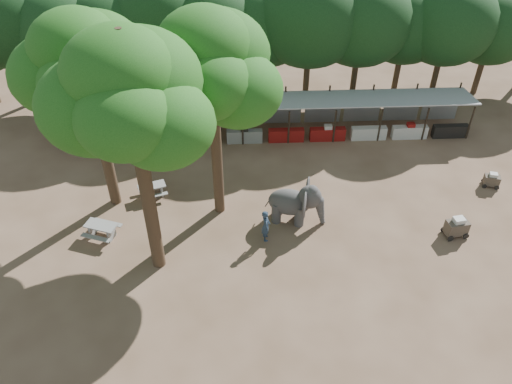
{
  "coord_description": "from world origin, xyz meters",
  "views": [
    {
      "loc": [
        -1.96,
        -15.45,
        18.52
      ],
      "look_at": [
        -1.0,
        5.0,
        2.0
      ],
      "focal_mm": 35.0,
      "sensor_mm": 36.0,
      "label": 1
    }
  ],
  "objects_px": {
    "yard_tree_center": "(128,97)",
    "picnic_table_far": "(152,189)",
    "picnic_table_near": "(102,229)",
    "cart_front": "(457,227)",
    "elephant": "(296,202)",
    "handler": "(266,225)",
    "yard_tree_back": "(209,67)",
    "cart_back": "(492,180)",
    "yard_tree_left": "(84,67)"
  },
  "relations": [
    {
      "from": "yard_tree_center",
      "to": "cart_front",
      "type": "bearing_deg",
      "value": 4.13
    },
    {
      "from": "yard_tree_center",
      "to": "cart_back",
      "type": "relative_size",
      "value": 10.98
    },
    {
      "from": "picnic_table_far",
      "to": "cart_front",
      "type": "bearing_deg",
      "value": -32.08
    },
    {
      "from": "handler",
      "to": "cart_back",
      "type": "height_order",
      "value": "handler"
    },
    {
      "from": "cart_front",
      "to": "elephant",
      "type": "bearing_deg",
      "value": 159.47
    },
    {
      "from": "yard_tree_left",
      "to": "yard_tree_back",
      "type": "relative_size",
      "value": 0.97
    },
    {
      "from": "elephant",
      "to": "handler",
      "type": "relative_size",
      "value": 1.76
    },
    {
      "from": "yard_tree_center",
      "to": "picnic_table_near",
      "type": "xyz_separation_m",
      "value": [
        -3.05,
        1.91,
        -8.67
      ]
    },
    {
      "from": "yard_tree_back",
      "to": "handler",
      "type": "height_order",
      "value": "yard_tree_back"
    },
    {
      "from": "cart_back",
      "to": "picnic_table_near",
      "type": "bearing_deg",
      "value": -155.48
    },
    {
      "from": "yard_tree_left",
      "to": "elephant",
      "type": "relative_size",
      "value": 3.32
    },
    {
      "from": "yard_tree_center",
      "to": "handler",
      "type": "xyz_separation_m",
      "value": [
        5.58,
        1.34,
        -8.27
      ]
    },
    {
      "from": "yard_tree_back",
      "to": "cart_back",
      "type": "bearing_deg",
      "value": 4.24
    },
    {
      "from": "cart_front",
      "to": "yard_tree_left",
      "type": "bearing_deg",
      "value": 158.83
    },
    {
      "from": "picnic_table_near",
      "to": "cart_back",
      "type": "bearing_deg",
      "value": 28.58
    },
    {
      "from": "yard_tree_back",
      "to": "handler",
      "type": "distance_m",
      "value": 8.46
    },
    {
      "from": "yard_tree_left",
      "to": "yard_tree_center",
      "type": "xyz_separation_m",
      "value": [
        3.0,
        -5.0,
        1.01
      ]
    },
    {
      "from": "elephant",
      "to": "handler",
      "type": "bearing_deg",
      "value": -126.12
    },
    {
      "from": "picnic_table_near",
      "to": "cart_front",
      "type": "relative_size",
      "value": 1.54
    },
    {
      "from": "yard_tree_center",
      "to": "picnic_table_far",
      "type": "bearing_deg",
      "value": 98.6
    },
    {
      "from": "yard_tree_back",
      "to": "elephant",
      "type": "xyz_separation_m",
      "value": [
        4.3,
        -1.24,
        -7.31
      ]
    },
    {
      "from": "yard_tree_back",
      "to": "picnic_table_near",
      "type": "distance_m",
      "value": 10.25
    },
    {
      "from": "yard_tree_back",
      "to": "picnic_table_far",
      "type": "distance_m",
      "value": 8.96
    },
    {
      "from": "yard_tree_center",
      "to": "picnic_table_far",
      "type": "distance_m",
      "value": 10.17
    },
    {
      "from": "handler",
      "to": "cart_front",
      "type": "xyz_separation_m",
      "value": [
        10.08,
        -0.21,
        -0.35
      ]
    },
    {
      "from": "yard_tree_center",
      "to": "cart_front",
      "type": "xyz_separation_m",
      "value": [
        15.65,
        1.13,
        -8.61
      ]
    },
    {
      "from": "elephant",
      "to": "cart_front",
      "type": "bearing_deg",
      "value": 3.19
    },
    {
      "from": "yard_tree_left",
      "to": "elephant",
      "type": "bearing_deg",
      "value": -12.24
    },
    {
      "from": "yard_tree_center",
      "to": "yard_tree_back",
      "type": "distance_m",
      "value": 5.04
    },
    {
      "from": "picnic_table_near",
      "to": "yard_tree_center",
      "type": "bearing_deg",
      "value": -11.82
    },
    {
      "from": "picnic_table_far",
      "to": "yard_tree_left",
      "type": "bearing_deg",
      "value": 167.2
    },
    {
      "from": "handler",
      "to": "picnic_table_near",
      "type": "bearing_deg",
      "value": 86.64
    },
    {
      "from": "elephant",
      "to": "yard_tree_back",
      "type": "bearing_deg",
      "value": 178.26
    },
    {
      "from": "yard_tree_center",
      "to": "picnic_table_far",
      "type": "relative_size",
      "value": 6.3
    },
    {
      "from": "cart_front",
      "to": "handler",
      "type": "bearing_deg",
      "value": 169.38
    },
    {
      "from": "elephant",
      "to": "cart_back",
      "type": "xyz_separation_m",
      "value": [
        12.0,
        2.44,
        -0.77
      ]
    },
    {
      "from": "picnic_table_near",
      "to": "picnic_table_far",
      "type": "distance_m",
      "value": 4.0
    },
    {
      "from": "yard_tree_back",
      "to": "cart_front",
      "type": "relative_size",
      "value": 8.43
    },
    {
      "from": "yard_tree_left",
      "to": "cart_back",
      "type": "xyz_separation_m",
      "value": [
        22.3,
        0.21,
        -7.74
      ]
    },
    {
      "from": "picnic_table_far",
      "to": "yard_tree_back",
      "type": "bearing_deg",
      "value": -35.82
    },
    {
      "from": "picnic_table_far",
      "to": "cart_back",
      "type": "height_order",
      "value": "cart_back"
    },
    {
      "from": "elephant",
      "to": "picnic_table_near",
      "type": "relative_size",
      "value": 1.6
    },
    {
      "from": "yard_tree_center",
      "to": "yard_tree_left",
      "type": "bearing_deg",
      "value": 120.96
    },
    {
      "from": "cart_front",
      "to": "yard_tree_back",
      "type": "bearing_deg",
      "value": 157.77
    },
    {
      "from": "yard_tree_left",
      "to": "handler",
      "type": "xyz_separation_m",
      "value": [
        8.58,
        -3.66,
        -7.26
      ]
    },
    {
      "from": "yard_tree_center",
      "to": "cart_front",
      "type": "relative_size",
      "value": 8.93
    },
    {
      "from": "yard_tree_center",
      "to": "elephant",
      "type": "relative_size",
      "value": 3.63
    },
    {
      "from": "yard_tree_center",
      "to": "picnic_table_far",
      "type": "height_order",
      "value": "yard_tree_center"
    },
    {
      "from": "elephant",
      "to": "picnic_table_near",
      "type": "xyz_separation_m",
      "value": [
        -10.35,
        -0.86,
        -0.69
      ]
    },
    {
      "from": "elephant",
      "to": "picnic_table_near",
      "type": "distance_m",
      "value": 10.41
    }
  ]
}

